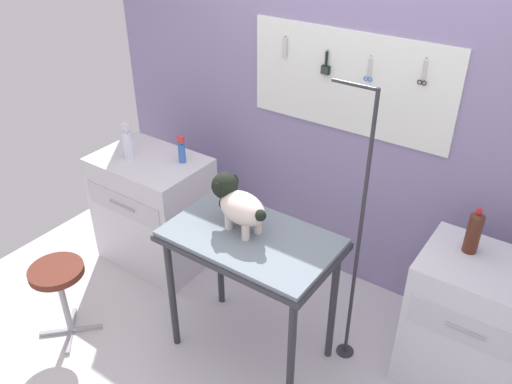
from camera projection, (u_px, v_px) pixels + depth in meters
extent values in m
cube|color=silver|center=(236.00, 377.00, 3.21)|extent=(4.40, 4.00, 0.04)
cube|color=#8A7EA9|center=(347.00, 130.00, 3.50)|extent=(4.00, 0.06, 2.30)
cube|color=white|center=(348.00, 83.00, 3.30)|extent=(1.38, 0.02, 0.65)
cylinder|color=gray|center=(286.00, 36.00, 3.40)|extent=(0.01, 0.02, 0.01)
cube|color=silver|center=(285.00, 48.00, 3.43)|extent=(0.03, 0.01, 0.13)
cylinder|color=gray|center=(328.00, 50.00, 3.27)|extent=(0.01, 0.02, 0.01)
cylinder|color=black|center=(326.00, 59.00, 3.29)|extent=(0.02, 0.02, 0.09)
cube|color=black|center=(326.00, 70.00, 3.33)|extent=(0.06, 0.02, 0.06)
cube|color=#333338|center=(324.00, 71.00, 3.32)|extent=(0.05, 0.01, 0.05)
cylinder|color=gray|center=(371.00, 55.00, 3.12)|extent=(0.01, 0.02, 0.01)
cube|color=silver|center=(368.00, 67.00, 3.15)|extent=(0.01, 0.00, 0.11)
cube|color=silver|center=(370.00, 68.00, 3.15)|extent=(0.01, 0.00, 0.11)
torus|color=blue|center=(366.00, 79.00, 3.19)|extent=(0.03, 0.01, 0.03)
torus|color=blue|center=(370.00, 80.00, 3.18)|extent=(0.03, 0.01, 0.03)
cylinder|color=gray|center=(427.00, 58.00, 2.93)|extent=(0.01, 0.02, 0.01)
cube|color=silver|center=(423.00, 70.00, 2.97)|extent=(0.01, 0.00, 0.11)
cube|color=silver|center=(425.00, 70.00, 2.96)|extent=(0.01, 0.00, 0.11)
torus|color=black|center=(420.00, 82.00, 3.01)|extent=(0.03, 0.01, 0.03)
torus|color=black|center=(424.00, 83.00, 3.00)|extent=(0.03, 0.01, 0.03)
cylinder|color=#2D2D33|center=(172.00, 294.00, 3.21)|extent=(0.04, 0.04, 0.83)
cylinder|color=#2D2D33|center=(291.00, 357.00, 2.79)|extent=(0.04, 0.04, 0.83)
cylinder|color=#2D2D33|center=(220.00, 254.00, 3.54)|extent=(0.04, 0.04, 0.83)
cylinder|color=#2D2D33|center=(333.00, 306.00, 3.12)|extent=(0.04, 0.04, 0.83)
cube|color=#2D2D33|center=(251.00, 242.00, 2.94)|extent=(0.98, 0.59, 0.03)
cube|color=slate|center=(251.00, 237.00, 2.92)|extent=(0.95, 0.57, 0.03)
cylinder|color=#2D2D33|center=(345.00, 351.00, 3.36)|extent=(0.11, 0.11, 0.01)
cylinder|color=#2D2D33|center=(359.00, 241.00, 2.90)|extent=(0.02, 0.02, 1.77)
cylinder|color=#2D2D33|center=(355.00, 85.00, 2.50)|extent=(0.24, 0.02, 0.02)
cylinder|color=silver|center=(229.00, 221.00, 2.95)|extent=(0.04, 0.04, 0.10)
cylinder|color=silver|center=(241.00, 215.00, 3.00)|extent=(0.04, 0.04, 0.10)
cylinder|color=silver|center=(246.00, 232.00, 2.86)|extent=(0.04, 0.04, 0.10)
cylinder|color=silver|center=(258.00, 225.00, 2.91)|extent=(0.04, 0.04, 0.10)
ellipsoid|color=silver|center=(242.00, 208.00, 2.88)|extent=(0.33, 0.25, 0.17)
ellipsoid|color=black|center=(230.00, 202.00, 2.95)|extent=(0.13, 0.15, 0.09)
sphere|color=black|center=(225.00, 186.00, 2.93)|extent=(0.15, 0.15, 0.15)
ellipsoid|color=silver|center=(217.00, 184.00, 2.98)|extent=(0.08, 0.07, 0.05)
sphere|color=black|center=(214.00, 182.00, 2.99)|extent=(0.02, 0.02, 0.02)
ellipsoid|color=black|center=(218.00, 189.00, 2.88)|extent=(0.05, 0.04, 0.08)
ellipsoid|color=black|center=(235.00, 181.00, 2.95)|extent=(0.05, 0.04, 0.08)
sphere|color=black|center=(260.00, 215.00, 2.78)|extent=(0.06, 0.06, 0.06)
cube|color=silver|center=(154.00, 210.00, 3.97)|extent=(0.80, 0.56, 0.87)
cube|color=silver|center=(123.00, 206.00, 3.67)|extent=(0.70, 0.01, 0.17)
cylinder|color=#99999E|center=(122.00, 206.00, 3.66)|extent=(0.24, 0.02, 0.02)
cube|color=silver|center=(472.00, 326.00, 2.96)|extent=(0.68, 0.52, 0.87)
cube|color=silver|center=(466.00, 330.00, 2.68)|extent=(0.60, 0.01, 0.17)
cylinder|color=#99999E|center=(465.00, 331.00, 2.67)|extent=(0.20, 0.02, 0.02)
cylinder|color=#9E9EA3|center=(65.00, 304.00, 3.37)|extent=(0.04, 0.04, 0.50)
cube|color=#9E9EA3|center=(87.00, 328.00, 3.51)|extent=(0.16, 0.16, 0.02)
cube|color=#9E9EA3|center=(73.00, 319.00, 3.58)|extent=(0.16, 0.16, 0.02)
cube|color=#9E9EA3|center=(56.00, 332.00, 3.48)|extent=(0.16, 0.16, 0.02)
cube|color=#9E9EA3|center=(69.00, 342.00, 3.41)|extent=(0.16, 0.16, 0.02)
cylinder|color=#5E291C|center=(56.00, 271.00, 3.23)|extent=(0.34, 0.34, 0.04)
cylinder|color=#3A6BC0|center=(182.00, 153.00, 3.66)|extent=(0.05, 0.05, 0.14)
cylinder|color=#3A6BC0|center=(181.00, 143.00, 3.62)|extent=(0.02, 0.02, 0.02)
cube|color=#D13737|center=(181.00, 139.00, 3.61)|extent=(0.05, 0.03, 0.04)
cylinder|color=white|center=(128.00, 145.00, 3.70)|extent=(0.07, 0.07, 0.20)
cylinder|color=white|center=(126.00, 131.00, 3.64)|extent=(0.03, 0.03, 0.02)
cube|color=silver|center=(126.00, 127.00, 3.62)|extent=(0.06, 0.04, 0.04)
cylinder|color=#4B2316|center=(473.00, 234.00, 2.78)|extent=(0.08, 0.08, 0.23)
cone|color=#4B2316|center=(478.00, 215.00, 2.72)|extent=(0.08, 0.08, 0.02)
cylinder|color=red|center=(479.00, 211.00, 2.71)|extent=(0.03, 0.03, 0.02)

